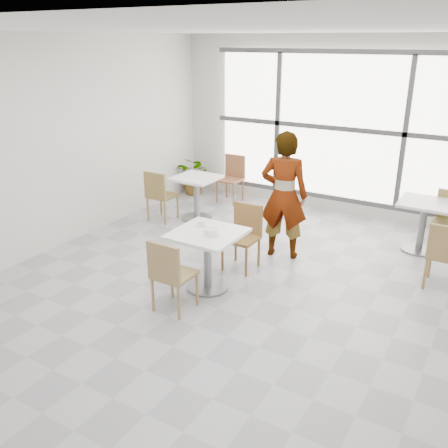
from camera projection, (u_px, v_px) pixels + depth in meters
The scene contains 17 objects.
floor at pixel (237, 292), 5.96m from camera, with size 7.00×7.00×0.00m, color #9E9EA5.
ceiling at pixel (239, 30), 4.88m from camera, with size 7.00×7.00×0.00m, color white.
wall_back at pixel (339, 128), 8.22m from camera, with size 6.00×6.00×0.00m, color silver.
wall_left at pixel (53, 145), 6.86m from camera, with size 7.00×7.00×0.00m, color silver.
window at pixel (338, 128), 8.17m from camera, with size 4.60×0.07×2.52m.
main_table at pixel (207, 250), 5.88m from camera, with size 0.80×0.80×0.75m.
chair_near at pixel (170, 272), 5.37m from camera, with size 0.42×0.42×0.87m.
chair_far at pixel (244, 232), 6.48m from camera, with size 0.42×0.42×0.87m.
oatmeal_bowl at pixel (211, 232), 5.70m from camera, with size 0.21×0.21×0.10m.
coffee_cup at pixel (201, 224), 5.98m from camera, with size 0.16×0.13×0.07m.
person at pixel (284, 196), 6.67m from camera, with size 0.65×0.43×1.79m, color black.
bg_table_left at pixel (197, 192), 8.21m from camera, with size 0.70×0.70×0.75m.
bg_table_right at pixel (423, 219), 6.97m from camera, with size 0.70×0.70×0.75m.
bg_chair_left_near at pixel (159, 193), 8.10m from camera, with size 0.42×0.42×0.87m.
bg_chair_left_far at pixel (232, 175), 9.15m from camera, with size 0.42×0.42×0.87m.
bg_chair_right_near at pixel (446, 252), 5.86m from camera, with size 0.42×0.42×0.87m.
plant_left at pixel (195, 175), 9.59m from camera, with size 0.68×0.59×0.76m, color #638E4C.
Camera 1 is at (2.57, -4.59, 2.92)m, focal length 38.92 mm.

